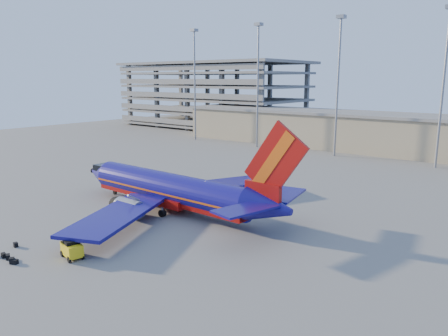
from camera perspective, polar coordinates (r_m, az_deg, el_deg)
The scene contains 7 objects.
ground at distance 55.04m, azimuth -1.40°, elevation -5.48°, with size 220.00×220.00×0.00m, color slate.
terminal_building at distance 101.77m, azimuth 24.89°, elevation 3.85°, with size 122.00×16.00×8.50m.
parking_garage at distance 149.25m, azimuth -1.33°, elevation 9.92°, with size 62.00×32.00×21.40m.
light_mast_row at distance 90.94m, azimuth 20.60°, elevation 11.77°, with size 101.60×1.60×28.65m.
aircraft_main at distance 54.41m, azimuth -6.54°, elevation -2.92°, with size 35.92×34.58×12.17m.
baggage_tug at distance 42.97m, azimuth -19.25°, elevation -9.92°, with size 2.63×1.92×1.71m.
luggage_pile at distance 45.57m, azimuth -26.61°, elevation -10.17°, with size 4.50×2.99×0.52m.
Camera 1 is at (33.93, -40.20, 16.20)m, focal length 35.00 mm.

